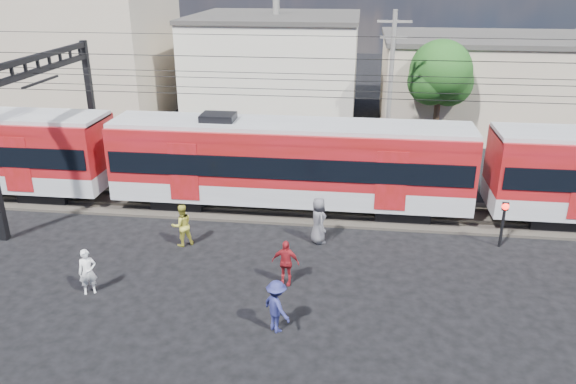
{
  "coord_description": "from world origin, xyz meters",
  "views": [
    {
      "loc": [
        4.32,
        -15.79,
        10.51
      ],
      "look_at": [
        1.68,
        5.0,
        2.11
      ],
      "focal_mm": 35.0,
      "sensor_mm": 36.0,
      "label": 1
    }
  ],
  "objects_px": {
    "commuter_train": "(294,161)",
    "crossing_signal": "(504,216)",
    "pedestrian_a": "(88,272)",
    "pedestrian_c": "(277,306)"
  },
  "relations": [
    {
      "from": "crossing_signal",
      "to": "pedestrian_a",
      "type": "bearing_deg",
      "value": -160.07
    },
    {
      "from": "commuter_train",
      "to": "pedestrian_a",
      "type": "height_order",
      "value": "commuter_train"
    },
    {
      "from": "pedestrian_a",
      "to": "crossing_signal",
      "type": "bearing_deg",
      "value": -8.93
    },
    {
      "from": "commuter_train",
      "to": "pedestrian_a",
      "type": "distance_m",
      "value": 10.23
    },
    {
      "from": "commuter_train",
      "to": "pedestrian_c",
      "type": "xyz_separation_m",
      "value": [
        0.55,
        -9.32,
        -1.54
      ]
    },
    {
      "from": "crossing_signal",
      "to": "commuter_train",
      "type": "bearing_deg",
      "value": 163.39
    },
    {
      "from": "crossing_signal",
      "to": "pedestrian_c",
      "type": "bearing_deg",
      "value": -140.41
    },
    {
      "from": "commuter_train",
      "to": "crossing_signal",
      "type": "bearing_deg",
      "value": -16.61
    },
    {
      "from": "pedestrian_c",
      "to": "crossing_signal",
      "type": "height_order",
      "value": "crossing_signal"
    },
    {
      "from": "commuter_train",
      "to": "pedestrian_c",
      "type": "relative_size",
      "value": 29.02
    }
  ]
}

